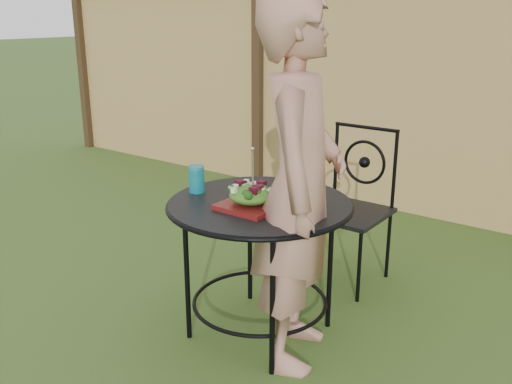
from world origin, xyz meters
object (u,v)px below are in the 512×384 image
at_px(patio_table, 260,228).
at_px(patio_chair, 351,202).
at_px(salad_plate, 251,205).
at_px(diner, 299,187).

height_order(patio_table, patio_chair, patio_chair).
distance_m(patio_table, patio_chair, 0.87).
distance_m(patio_chair, salad_plate, 0.99).
bearing_deg(salad_plate, patio_chair, 87.26).
bearing_deg(patio_chair, salad_plate, -92.74).
bearing_deg(diner, patio_chair, -11.81).
height_order(diner, salad_plate, diner).
distance_m(patio_table, salad_plate, 0.18).
xyz_separation_m(patio_chair, salad_plate, (-0.05, -0.96, 0.23)).
relative_size(diner, salad_plate, 6.34).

